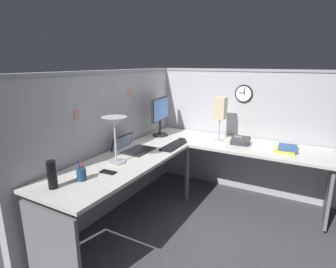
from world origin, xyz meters
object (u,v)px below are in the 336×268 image
computer_mouse (182,139)px  cell_phone (108,172)px  keyboard (173,146)px  thermos_flask (52,175)px  desk_lamp_paper (220,109)px  laptop (131,148)px  book_stack (287,149)px  office_phone (241,141)px  monitor (160,113)px  pen_cup (81,174)px  wall_clock (244,94)px  desk_lamp_dome (115,126)px

computer_mouse → cell_phone: computer_mouse is taller
keyboard → thermos_flask: size_ratio=1.95×
cell_phone → desk_lamp_paper: bearing=-23.4°
laptop → book_stack: (0.80, -1.49, -0.00)m
computer_mouse → office_phone: 0.70m
monitor → pen_cup: 1.54m
thermos_flask → office_phone: 2.08m
pen_cup → wall_clock: 2.19m
computer_mouse → cell_phone: (-1.21, 0.12, -0.01)m
computer_mouse → thermos_flask: (-1.65, 0.28, 0.09)m
desk_lamp_paper → book_stack: bearing=-91.9°
pen_cup → thermos_flask: bearing=159.3°
laptop → thermos_flask: 1.06m
office_phone → wall_clock: wall_clock is taller
book_stack → wall_clock: size_ratio=1.36×
laptop → cell_phone: (-0.62, -0.21, -0.02)m
thermos_flask → desk_lamp_paper: size_ratio=0.42×
pen_cup → wall_clock: (1.99, -0.78, 0.50)m
desk_lamp_dome → cell_phone: (-0.23, -0.09, -0.36)m
monitor → thermos_flask: size_ratio=2.27×
laptop → book_stack: size_ratio=1.28×
laptop → office_phone: size_ratio=1.75×
desk_lamp_dome → desk_lamp_paper: desk_lamp_paper is taller
laptop → computer_mouse: 0.68m
thermos_flask → desk_lamp_dome: bearing=-5.8°
computer_mouse → desk_lamp_dome: (-0.99, 0.21, 0.35)m
office_phone → laptop: bearing=128.9°
book_stack → desk_lamp_dome: bearing=130.7°
thermos_flask → book_stack: thermos_flask is taller
book_stack → desk_lamp_paper: size_ratio=0.56×
office_phone → book_stack: 0.50m
thermos_flask → laptop: bearing=2.4°
pen_cup → office_phone: bearing=-27.9°
monitor → pen_cup: monitor is taller
book_stack → monitor: bearing=94.8°
thermos_flask → desk_lamp_paper: (1.88, -0.67, 0.27)m
wall_clock → thermos_flask: bearing=158.6°
cell_phone → wall_clock: size_ratio=0.65×
desk_lamp_paper → wall_clock: wall_clock is taller
monitor → desk_lamp_dome: size_ratio=1.12×
pen_cup → office_phone: pen_cup is taller
monitor → keyboard: size_ratio=1.16×
book_stack → computer_mouse: bearing=99.8°
office_phone → desk_lamp_paper: size_ratio=0.41×
laptop → desk_lamp_paper: 1.15m
office_phone → desk_lamp_dome: bearing=143.5°
monitor → desk_lamp_paper: desk_lamp_paper is taller
keyboard → desk_lamp_paper: 0.72m
keyboard → desk_lamp_dome: desk_lamp_dome is taller
desk_lamp_dome → office_phone: desk_lamp_dome is taller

